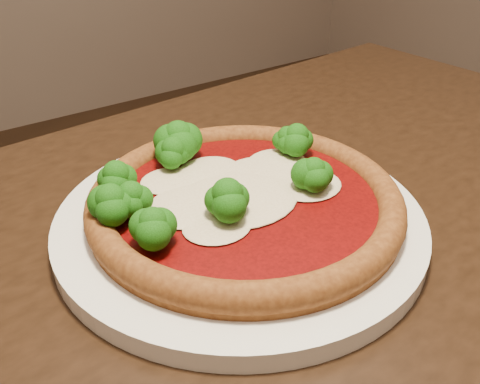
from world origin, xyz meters
TOP-DOWN VIEW (x-y plane):
  - dining_table at (-0.23, -0.20)m, footprint 1.31×0.87m
  - plate at (-0.19, -0.12)m, footprint 0.34×0.34m
  - pizza at (-0.19, -0.12)m, footprint 0.29×0.29m

SIDE VIEW (x-z plane):
  - dining_table at x=-0.23m, z-range 0.28..1.03m
  - plate at x=-0.19m, z-range 0.75..0.77m
  - pizza at x=-0.19m, z-range 0.75..0.81m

